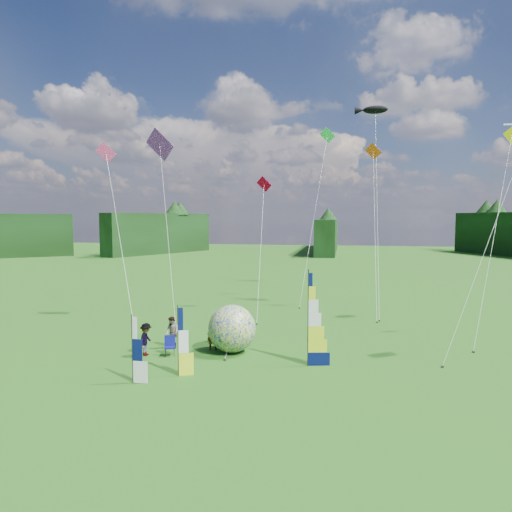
% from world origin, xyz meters
% --- Properties ---
extents(ground, '(220.00, 220.00, 0.00)m').
position_xyz_m(ground, '(0.00, 0.00, 0.00)').
color(ground, '#246D15').
rests_on(ground, ground).
extents(treeline_ring, '(210.00, 210.00, 8.00)m').
position_xyz_m(treeline_ring, '(0.00, 0.00, 4.00)').
color(treeline_ring, '#143B16').
rests_on(treeline_ring, ground).
extents(feather_banner_main, '(1.28, 0.35, 4.73)m').
position_xyz_m(feather_banner_main, '(1.73, 3.64, 2.36)').
color(feather_banner_main, '#071045').
rests_on(feather_banner_main, ground).
extents(side_banner_left, '(0.88, 0.46, 3.28)m').
position_xyz_m(side_banner_left, '(-4.15, 0.95, 1.64)').
color(side_banner_left, '#D4E61C').
rests_on(side_banner_left, ground).
extents(side_banner_far, '(0.91, 0.11, 3.04)m').
position_xyz_m(side_banner_far, '(-5.88, -0.24, 1.52)').
color(side_banner_far, white).
rests_on(side_banner_far, ground).
extents(bol_inflatable, '(2.79, 2.79, 2.65)m').
position_xyz_m(bol_inflatable, '(-2.60, 5.23, 1.33)').
color(bol_inflatable, '#000EA2').
rests_on(bol_inflatable, ground).
extents(spectator_a, '(0.75, 0.58, 1.84)m').
position_xyz_m(spectator_a, '(-3.75, 5.44, 0.92)').
color(spectator_a, '#66594C').
rests_on(spectator_a, ground).
extents(spectator_b, '(0.98, 0.86, 1.82)m').
position_xyz_m(spectator_b, '(-6.16, 5.32, 0.91)').
color(spectator_b, '#66594C').
rests_on(spectator_b, ground).
extents(spectator_c, '(0.49, 1.17, 1.78)m').
position_xyz_m(spectator_c, '(-7.03, 3.73, 0.89)').
color(spectator_c, '#66594C').
rests_on(spectator_c, ground).
extents(spectator_d, '(0.89, 0.85, 1.50)m').
position_xyz_m(spectator_d, '(-3.75, 7.39, 0.75)').
color(spectator_d, '#66594C').
rests_on(spectator_d, ground).
extents(camp_chair, '(0.81, 0.81, 1.09)m').
position_xyz_m(camp_chair, '(-5.74, 3.91, 0.54)').
color(camp_chair, '#080C51').
rests_on(camp_chair, ground).
extents(kite_whale, '(4.88, 13.76, 18.88)m').
position_xyz_m(kite_whale, '(6.13, 19.99, 9.44)').
color(kite_whale, black).
rests_on(kite_whale, ground).
extents(kite_rainbow_delta, '(10.36, 12.56, 15.44)m').
position_xyz_m(kite_rainbow_delta, '(-9.10, 12.22, 7.72)').
color(kite_rainbow_delta, '#F5072F').
rests_on(kite_rainbow_delta, ground).
extents(kite_parafoil, '(10.77, 10.24, 15.10)m').
position_xyz_m(kite_parafoil, '(11.08, 6.78, 7.55)').
color(kite_parafoil, '#B00A0B').
rests_on(kite_parafoil, ground).
extents(small_kite_red, '(5.10, 10.42, 11.50)m').
position_xyz_m(small_kite_red, '(-2.87, 15.82, 5.75)').
color(small_kite_red, '#C1001E').
rests_on(small_kite_red, ground).
extents(small_kite_orange, '(3.41, 10.43, 14.39)m').
position_xyz_m(small_kite_orange, '(5.86, 18.08, 7.20)').
color(small_kite_orange, '#D94B0D').
rests_on(small_kite_orange, ground).
extents(small_kite_yellow, '(6.56, 9.21, 13.86)m').
position_xyz_m(small_kite_yellow, '(12.43, 10.94, 6.93)').
color(small_kite_yellow, '#F6E300').
rests_on(small_kite_yellow, ground).
extents(small_kite_pink, '(10.47, 11.59, 13.63)m').
position_xyz_m(small_kite_pink, '(-11.36, 9.36, 6.82)').
color(small_kite_pink, '#F43C84').
rests_on(small_kite_pink, ground).
extents(small_kite_green, '(4.54, 12.12, 17.00)m').
position_xyz_m(small_kite_green, '(0.84, 22.98, 8.50)').
color(small_kite_green, '#1ACF45').
rests_on(small_kite_green, ground).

